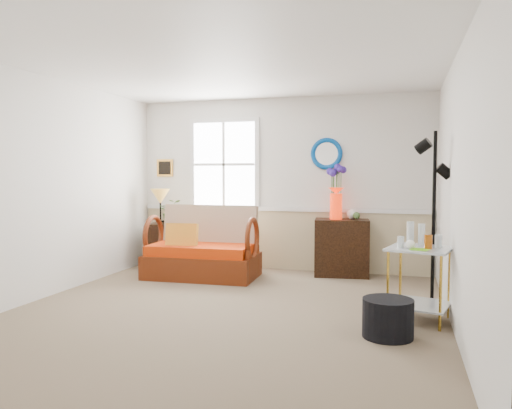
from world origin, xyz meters
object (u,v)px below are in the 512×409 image
(cabinet, at_px, (342,247))
(floor_lamp, at_px, (434,221))
(ottoman, at_px, (388,318))
(lamp_stand, at_px, (161,245))
(loveseat, at_px, (202,242))
(side_table, at_px, (419,284))

(cabinet, bearing_deg, floor_lamp, -60.83)
(cabinet, height_order, ottoman, cabinet)
(lamp_stand, height_order, ottoman, lamp_stand)
(ottoman, bearing_deg, lamp_stand, 144.45)
(loveseat, height_order, side_table, loveseat)
(loveseat, xyz_separation_m, floor_lamp, (3.01, -0.88, 0.45))
(side_table, relative_size, floor_lamp, 0.38)
(lamp_stand, height_order, floor_lamp, floor_lamp)
(cabinet, relative_size, side_table, 1.11)
(lamp_stand, height_order, side_table, side_table)
(lamp_stand, distance_m, ottoman, 4.31)
(loveseat, xyz_separation_m, side_table, (2.86, -1.33, -0.13))
(loveseat, bearing_deg, ottoman, -39.15)
(floor_lamp, bearing_deg, lamp_stand, 178.06)
(floor_lamp, bearing_deg, side_table, -90.13)
(loveseat, height_order, floor_lamp, floor_lamp)
(loveseat, distance_m, cabinet, 1.99)
(lamp_stand, bearing_deg, loveseat, -31.56)
(loveseat, xyz_separation_m, lamp_stand, (-0.92, 0.57, -0.16))
(lamp_stand, height_order, cabinet, cabinet)
(cabinet, distance_m, floor_lamp, 2.01)
(lamp_stand, bearing_deg, ottoman, -35.55)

